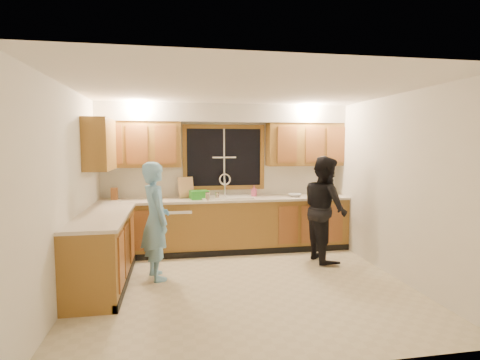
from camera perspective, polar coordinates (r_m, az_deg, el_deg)
name	(u,v)px	position (r m, az deg, el deg)	size (l,w,h in m)	color
floor	(244,285)	(5.06, 0.59, -15.69)	(4.20, 4.20, 0.00)	beige
ceiling	(244,90)	(4.77, 0.62, 13.61)	(4.20, 4.20, 0.00)	white
wall_back	(224,177)	(6.62, -2.44, 0.44)	(4.20, 4.20, 0.00)	white
wall_left	(68,193)	(4.83, -24.70, -1.86)	(3.80, 3.80, 0.00)	white
wall_right	(395,186)	(5.54, 22.49, -0.92)	(3.80, 3.80, 0.00)	white
base_cabinets_back	(227,226)	(6.45, -2.05, -6.98)	(4.20, 0.60, 0.88)	olive
base_cabinets_left	(103,251)	(5.26, -20.16, -10.15)	(0.60, 1.90, 0.88)	olive
countertop_back	(227,199)	(6.35, -2.05, -2.95)	(4.20, 0.63, 0.04)	beige
countertop_left	(103,216)	(5.15, -20.16, -5.21)	(0.63, 1.90, 0.04)	beige
upper_cabinets_left	(140,144)	(6.40, -15.06, 5.25)	(1.35, 0.33, 0.75)	olive
upper_cabinets_right	(305,145)	(6.78, 9.82, 5.34)	(1.35, 0.33, 0.75)	olive
upper_cabinets_return	(100,144)	(5.86, -20.58, 5.10)	(0.33, 0.90, 0.75)	olive
soffit	(225,113)	(6.45, -2.27, 10.10)	(4.20, 0.35, 0.30)	silver
window_frame	(224,157)	(6.59, -2.44, 3.46)	(1.44, 0.03, 1.14)	black
sink	(227,201)	(6.37, -2.07, -3.24)	(0.86, 0.52, 0.57)	white
dishwasher	(176,230)	(6.38, -9.68, -7.45)	(0.60, 0.56, 0.82)	silver
stove	(94,264)	(4.72, -21.40, -11.85)	(0.58, 0.75, 0.90)	silver
man	(156,221)	(5.21, -12.73, -6.05)	(0.58, 0.38, 1.59)	#79BAE6
woman	(325,208)	(6.03, 12.81, -4.25)	(0.80, 0.62, 1.65)	black
knife_block	(114,194)	(6.48, -18.60, -2.00)	(0.11, 0.09, 0.20)	#9C5C2B
cutting_board	(186,187)	(6.42, -8.22, -1.13)	(0.27, 0.02, 0.36)	tan
dish_crate	(199,195)	(6.28, -6.23, -2.24)	(0.30, 0.28, 0.14)	#288F24
soap_bottle	(254,191)	(6.59, 2.16, -1.64)	(0.09, 0.09, 0.19)	#DB5383
bowl	(295,195)	(6.56, 8.37, -2.32)	(0.23, 0.23, 0.06)	silver
can_left	(208,196)	(6.09, -4.98, -2.50)	(0.07, 0.07, 0.13)	beige
can_right	(217,196)	(6.21, -3.49, -2.43)	(0.06, 0.06, 0.11)	beige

